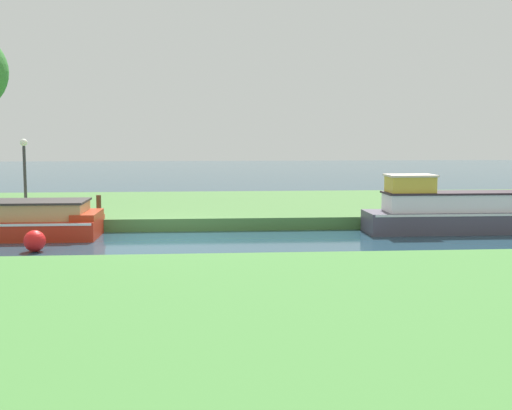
{
  "coord_description": "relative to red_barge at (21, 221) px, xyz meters",
  "views": [
    {
      "loc": [
        1.15,
        -17.96,
        2.95
      ],
      "look_at": [
        2.67,
        1.2,
        0.9
      ],
      "focal_mm": 45.24,
      "sensor_mm": 36.0,
      "label": 1
    }
  ],
  "objects": [
    {
      "name": "ground_plane",
      "position": [
        4.23,
        -1.2,
        -0.48
      ],
      "size": [
        120.0,
        120.0,
        0.0
      ],
      "primitive_type": "plane",
      "color": "#224253"
    },
    {
      "name": "riverbank_far",
      "position": [
        4.23,
        5.8,
        -0.28
      ],
      "size": [
        72.0,
        10.0,
        0.4
      ],
      "primitive_type": "cube",
      "color": "#48753A",
      "rests_on": "ground_plane"
    },
    {
      "name": "riverbank_near",
      "position": [
        4.23,
        -10.2,
        -0.28
      ],
      "size": [
        72.0,
        10.0,
        0.4
      ],
      "primitive_type": "cube",
      "color": "#437B38",
      "rests_on": "ground_plane"
    },
    {
      "name": "red_barge",
      "position": [
        0.0,
        0.0,
        0.0
      ],
      "size": [
        4.71,
        2.18,
        1.09
      ],
      "color": "red",
      "rests_on": "ground_plane"
    },
    {
      "name": "slate_narrowboat",
      "position": [
        13.69,
        0.0,
        0.13
      ],
      "size": [
        7.23,
        1.51,
        1.79
      ],
      "color": "#4B4353",
      "rests_on": "ground_plane"
    },
    {
      "name": "lamp_post",
      "position": [
        -0.57,
        2.72,
        1.51
      ],
      "size": [
        0.24,
        0.24,
        2.47
      ],
      "color": "#333338",
      "rests_on": "riverbank_far"
    },
    {
      "name": "mooring_post_near",
      "position": [
        2.05,
        1.28,
        0.28
      ],
      "size": [
        0.15,
        0.15,
        0.72
      ],
      "primitive_type": "cylinder",
      "color": "#4E341E",
      "rests_on": "riverbank_far"
    },
    {
      "name": "mooring_post_far",
      "position": [
        11.51,
        1.28,
        0.35
      ],
      "size": [
        0.15,
        0.15,
        0.87
      ],
      "primitive_type": "cylinder",
      "color": "#4A3B32",
      "rests_on": "riverbank_far"
    },
    {
      "name": "channel_buoy",
      "position": [
        1.01,
        -2.44,
        -0.2
      ],
      "size": [
        0.56,
        0.56,
        0.56
      ],
      "primitive_type": "sphere",
      "color": "red",
      "rests_on": "ground_plane"
    }
  ]
}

